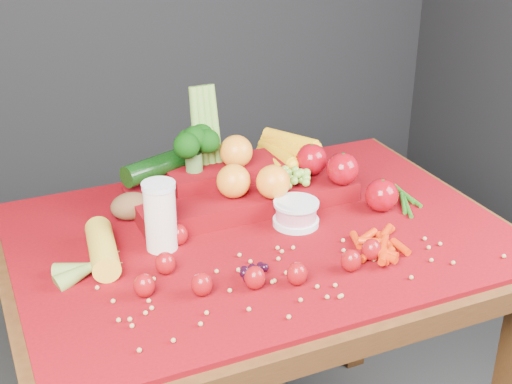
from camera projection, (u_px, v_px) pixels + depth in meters
name	position (u px, v px, depth m)	size (l,w,h in m)	color
table	(260.00, 273.00, 1.61)	(1.10, 0.80, 0.75)	#311B0B
red_cloth	(260.00, 234.00, 1.57)	(1.05, 0.75, 0.01)	#740307
milk_glass	(160.00, 214.00, 1.47)	(0.07, 0.07, 0.15)	silver
yogurt_bowl	(296.00, 212.00, 1.58)	(0.10, 0.10, 0.06)	silver
strawberry_scatter	(231.00, 264.00, 1.40)	(0.54, 0.28, 0.05)	maroon
dark_grape_cluster	(253.00, 271.00, 1.40)	(0.06, 0.05, 0.03)	black
soybean_scatter	(301.00, 275.00, 1.40)	(0.84, 0.24, 0.01)	#AD884A
corn_ear	(93.00, 262.00, 1.41)	(0.20, 0.24, 0.06)	gold
potato	(131.00, 206.00, 1.61)	(0.09, 0.07, 0.06)	brown
baby_carrot_pile	(379.00, 245.00, 1.48)	(0.17, 0.17, 0.03)	red
green_bean_pile	(405.00, 201.00, 1.69)	(0.14, 0.12, 0.01)	#215D15
produce_mound	(249.00, 177.00, 1.68)	(0.59, 0.36, 0.27)	#740307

